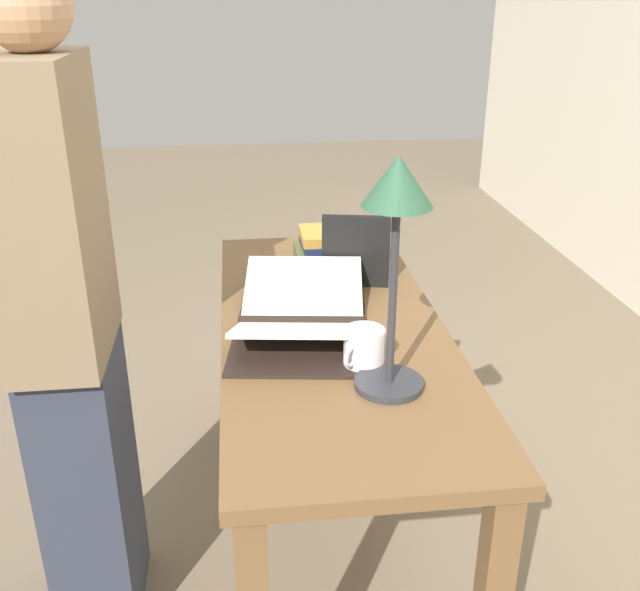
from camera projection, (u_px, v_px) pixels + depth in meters
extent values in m
plane|color=#70604C|center=(330.00, 549.00, 2.16)|extent=(12.00, 12.00, 0.00)
cube|color=brown|center=(332.00, 329.00, 1.86)|extent=(1.39, 0.57, 0.03)
cube|color=brown|center=(242.00, 348.00, 2.57)|extent=(0.06, 0.06, 0.72)
cube|color=brown|center=(371.00, 341.00, 2.62)|extent=(0.06, 0.06, 0.72)
cube|color=black|center=(302.00, 321.00, 1.84)|extent=(0.07, 0.33, 0.02)
cube|color=black|center=(304.00, 300.00, 1.97)|extent=(0.31, 0.37, 0.01)
cube|color=black|center=(299.00, 350.00, 1.71)|extent=(0.31, 0.37, 0.01)
cube|color=silver|center=(303.00, 288.00, 1.94)|extent=(0.28, 0.35, 0.10)
cube|color=silver|center=(299.00, 330.00, 1.70)|extent=(0.28, 0.35, 0.10)
cube|color=brown|center=(339.00, 255.00, 2.24)|extent=(0.17, 0.28, 0.05)
cube|color=#1E284C|center=(339.00, 243.00, 2.22)|extent=(0.18, 0.24, 0.03)
cube|color=#BC8933|center=(339.00, 234.00, 2.21)|extent=(0.16, 0.24, 0.03)
cube|color=black|center=(356.00, 251.00, 2.04)|extent=(0.06, 0.19, 0.21)
cylinder|color=#2D2D33|center=(389.00, 384.00, 1.56)|extent=(0.15, 0.15, 0.02)
cylinder|color=#2D2D33|center=(393.00, 298.00, 1.47)|extent=(0.02, 0.02, 0.39)
cone|color=#285138|center=(398.00, 181.00, 1.37)|extent=(0.14, 0.14, 0.10)
cylinder|color=white|center=(364.00, 348.00, 1.62)|extent=(0.09, 0.09, 0.09)
torus|color=white|center=(351.00, 357.00, 1.59)|extent=(0.04, 0.04, 0.05)
cube|color=#2D3342|center=(90.00, 484.00, 1.83)|extent=(0.31, 0.20, 0.78)
cube|color=#7A664C|center=(47.00, 214.00, 1.54)|extent=(0.36, 0.20, 0.67)
sphere|color=tan|center=(24.00, 5.00, 1.38)|extent=(0.18, 0.18, 0.18)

